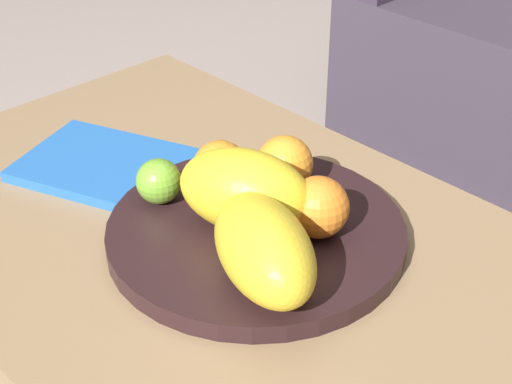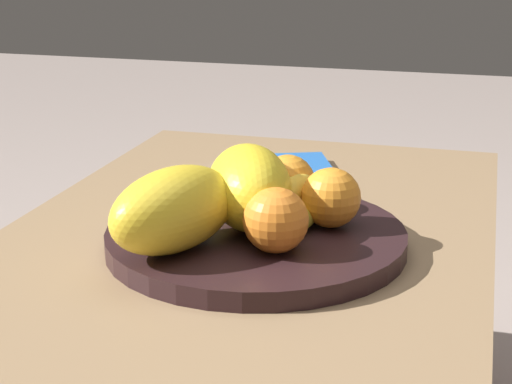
% 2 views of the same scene
% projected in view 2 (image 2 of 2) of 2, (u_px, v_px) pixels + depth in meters
% --- Properties ---
extents(coffee_table, '(1.25, 0.65, 0.43)m').
position_uv_depth(coffee_table, '(221.00, 295.00, 1.04)').
color(coffee_table, '#8E704F').
rests_on(coffee_table, ground_plane).
extents(fruit_bowl, '(0.38, 0.38, 0.03)m').
position_uv_depth(fruit_bowl, '(256.00, 238.00, 1.07)').
color(fruit_bowl, black).
rests_on(fruit_bowl, coffee_table).
extents(melon_large_front, '(0.21, 0.17, 0.10)m').
position_uv_depth(melon_large_front, '(174.00, 209.00, 0.99)').
color(melon_large_front, yellow).
rests_on(melon_large_front, fruit_bowl).
extents(melon_smaller_beside, '(0.20, 0.17, 0.11)m').
position_uv_depth(melon_smaller_beside, '(249.00, 187.00, 1.06)').
color(melon_smaller_beside, yellow).
rests_on(melon_smaller_beside, fruit_bowl).
extents(orange_front, '(0.08, 0.08, 0.08)m').
position_uv_depth(orange_front, '(288.00, 182.00, 1.13)').
color(orange_front, orange).
rests_on(orange_front, fruit_bowl).
extents(orange_left, '(0.08, 0.08, 0.08)m').
position_uv_depth(orange_left, '(331.00, 198.00, 1.07)').
color(orange_left, orange).
rests_on(orange_left, fruit_bowl).
extents(orange_right, '(0.08, 0.08, 0.08)m').
position_uv_depth(orange_right, '(276.00, 220.00, 0.98)').
color(orange_right, orange).
rests_on(orange_right, fruit_bowl).
extents(apple_front, '(0.06, 0.06, 0.06)m').
position_uv_depth(apple_front, '(244.00, 175.00, 1.19)').
color(apple_front, '#6DA830').
rests_on(apple_front, fruit_bowl).
extents(banana_bunch, '(0.16, 0.11, 0.06)m').
position_uv_depth(banana_bunch, '(292.00, 207.00, 1.07)').
color(banana_bunch, gold).
rests_on(banana_bunch, fruit_bowl).
extents(magazine, '(0.30, 0.26, 0.02)m').
position_uv_depth(magazine, '(281.00, 179.00, 1.34)').
color(magazine, blue).
rests_on(magazine, coffee_table).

